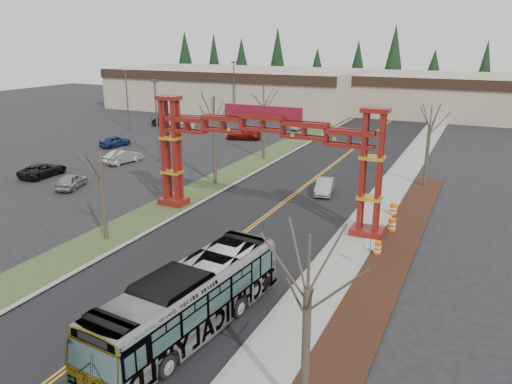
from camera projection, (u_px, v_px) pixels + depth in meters
The scene contains 35 objects.
ground at pixel (97, 346), 22.36m from camera, with size 200.00×200.00×0.00m, color black.
road at pixel (295, 194), 43.98m from camera, with size 12.00×110.00×0.02m, color black.
lane_line_left at pixel (294, 194), 44.02m from camera, with size 0.12×100.00×0.01m, color orange.
lane_line_right at pixel (296, 194), 43.93m from camera, with size 0.12×100.00×0.01m, color orange.
curb_right at pixel (364, 203), 41.47m from camera, with size 0.30×110.00×0.15m, color gray.
sidewalk_right at pixel (382, 205), 40.88m from camera, with size 2.60×110.00×0.14m, color gray.
landscape_strip at pixel (373, 293), 26.87m from camera, with size 2.60×50.00×0.12m, color black.
grass_median at pixel (216, 183), 47.21m from camera, with size 4.00×110.00×0.08m, color #324422.
curb_left at pixel (233, 185), 46.45m from camera, with size 0.30×110.00×0.15m, color gray.
gateway_arch at pixel (262, 142), 36.15m from camera, with size 18.20×1.60×8.90m.
retail_building_west at pixel (236, 89), 95.61m from camera, with size 46.00×22.30×7.50m.
retail_building_east at pixel (462, 96), 86.41m from camera, with size 38.00×20.30×7.00m.
conifer_treeline at pixel (416, 72), 99.89m from camera, with size 116.10×5.60×13.00m.
transit_bus at pixel (190, 301), 22.96m from camera, with size 2.75×11.73×3.27m, color #AFB1B7.
silver_sedan at pixel (325, 186), 43.96m from camera, with size 1.41×4.03×1.33m, color #A5A8AD.
parked_car_near_a at pixel (71, 181), 45.47m from camera, with size 1.60×3.97×1.35m, color #919397.
parked_car_near_b at pixel (123, 157), 54.58m from camera, with size 1.53×4.38×1.44m, color beige.
parked_car_near_c at pixel (43, 170), 49.36m from camera, with size 2.26×4.91×1.36m, color black.
parked_car_mid_a at pixel (244, 134), 67.13m from camera, with size 1.93×4.76×1.38m, color maroon.
parked_car_mid_b at pixel (115, 141), 62.78m from camera, with size 1.63×4.06×1.38m, color navy.
parked_car_far_a at pixel (299, 125), 74.60m from camera, with size 1.33×3.81×1.25m, color #9CA0A3.
parked_car_far_b at pixel (181, 123), 76.39m from camera, with size 2.19×4.76×1.32m, color silver.
parked_car_far_c at pixel (163, 120), 78.65m from camera, with size 1.82×4.48×1.30m, color black.
bare_tree_median_near at pixel (100, 170), 32.68m from camera, with size 2.95×2.95×6.86m.
bare_tree_median_mid at pixel (214, 122), 45.43m from camera, with size 3.38×3.38×8.11m.
bare_tree_median_far at pixel (264, 105), 54.94m from camera, with size 3.22×3.22×8.29m.
bare_tree_right_near at pixel (308, 291), 16.36m from camera, with size 2.96×2.96×7.26m.
bare_tree_right_far at pixel (430, 129), 44.61m from camera, with size 3.11×3.11×7.49m.
light_pole_near at pixel (157, 115), 53.88m from camera, with size 0.77×0.39×8.91m.
light_pole_mid at pixel (127, 96), 71.08m from camera, with size 0.77×0.38×8.86m.
light_pole_far at pixel (234, 86), 83.10m from camera, with size 0.81×0.41×9.40m.
street_sign at pixel (370, 249), 28.70m from camera, with size 0.50×0.06×2.18m.
barrel_south at pixel (377, 248), 31.53m from camera, with size 0.51×0.51×0.94m.
barrel_mid at pixel (392, 225), 35.28m from camera, with size 0.55×0.55×1.02m.
barrel_north at pixel (393, 210), 38.45m from camera, with size 0.54×0.54×1.00m.
Camera 1 is at (14.66, -14.44, 13.26)m, focal length 35.00 mm.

